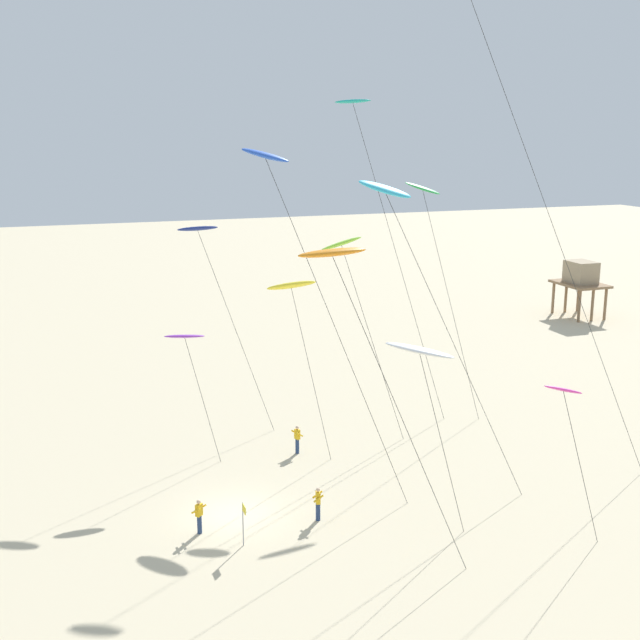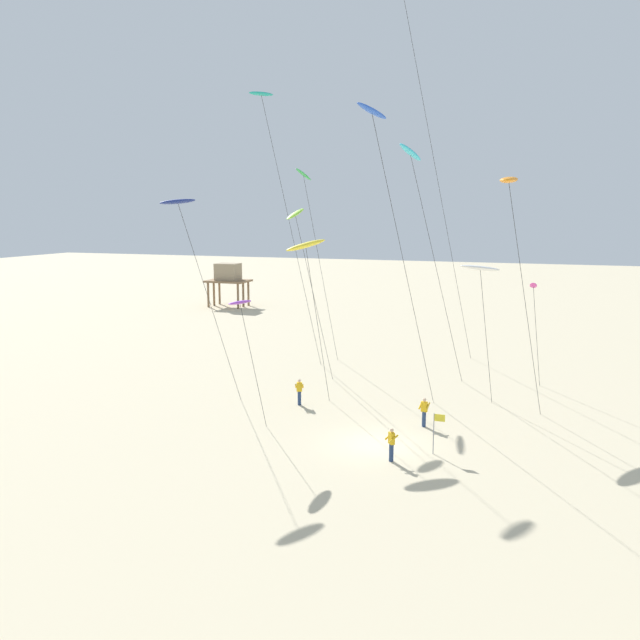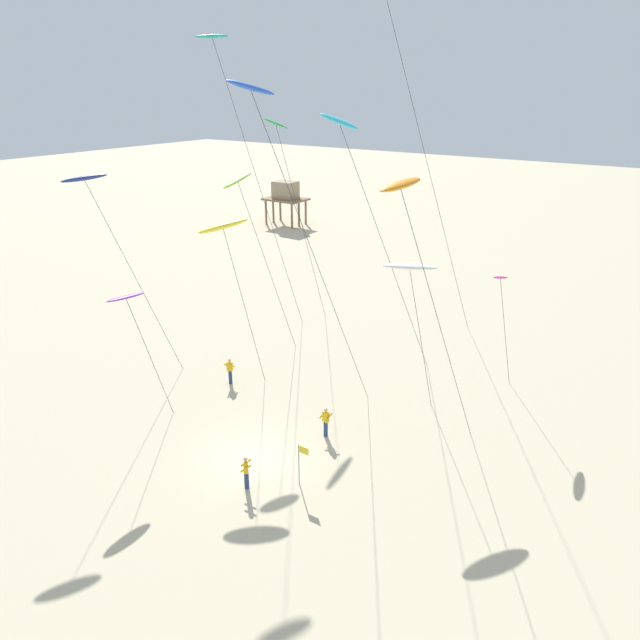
# 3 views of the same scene
# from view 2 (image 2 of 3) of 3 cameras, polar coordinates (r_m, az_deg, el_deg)

# --- Properties ---
(ground_plane) EXTENTS (260.00, 260.00, 0.00)m
(ground_plane) POSITION_cam_2_polar(r_m,az_deg,el_deg) (33.83, 4.99, -11.06)
(ground_plane) COLOR beige
(kite_cyan) EXTENTS (3.52, 8.10, 16.09)m
(kite_cyan) POSITION_cam_2_polar(r_m,az_deg,el_deg) (39.37, 8.16, 14.46)
(kite_cyan) COLOR #33BFE0
(kite_cyan) RESTS_ON ground
(kite_magenta) EXTENTS (1.10, 2.85, 7.58)m
(kite_magenta) POSITION_cam_2_polar(r_m,az_deg,el_deg) (44.10, 18.60, 2.80)
(kite_magenta) COLOR #D8339E
(kite_magenta) RESTS_ON ground
(kite_yellow) EXTENTS (2.28, 3.39, 10.54)m
(kite_yellow) POSITION_cam_2_polar(r_m,az_deg,el_deg) (37.87, -1.27, 6.66)
(kite_yellow) COLOR yellow
(kite_yellow) RESTS_ON ground
(kite_orange) EXTENTS (2.76, 6.74, 13.78)m
(kite_orange) POSITION_cam_2_polar(r_m,az_deg,el_deg) (33.69, 16.60, 11.80)
(kite_orange) COLOR orange
(kite_orange) RESTS_ON ground
(kite_blue) EXTENTS (3.44, 7.51, 17.50)m
(kite_blue) POSITION_cam_2_polar(r_m,az_deg,el_deg) (34.37, 4.78, 17.72)
(kite_blue) COLOR blue
(kite_blue) RESTS_ON ground
(kite_white) EXTENTS (2.68, 3.62, 9.06)m
(kite_white) POSITION_cam_2_polar(r_m,az_deg,el_deg) (38.58, 14.19, 4.49)
(kite_white) COLOR white
(kite_white) RESTS_ON ground
(kite_teal) EXTENTS (3.06, 6.74, 20.04)m
(kite_teal) POSITION_cam_2_polar(r_m,az_deg,el_deg) (45.64, -5.14, 18.93)
(kite_teal) COLOR teal
(kite_teal) RESTS_ON ground
(kite_purple) EXTENTS (1.07, 2.78, 7.47)m
(kite_purple) POSITION_cam_2_polar(r_m,az_deg,el_deg) (33.66, -7.16, 1.46)
(kite_purple) COLOR purple
(kite_purple) RESTS_ON ground
(kite_green) EXTENTS (1.98, 4.94, 15.26)m
(kite_green) POSITION_cam_2_polar(r_m,az_deg,el_deg) (48.19, -1.43, 12.59)
(kite_green) COLOR green
(kite_green) RESTS_ON ground
(kite_navy) EXTENTS (2.43, 5.28, 12.81)m
(kite_navy) POSITION_cam_2_polar(r_m,az_deg,el_deg) (37.15, -12.55, 10.10)
(kite_navy) COLOR navy
(kite_navy) RESTS_ON ground
(kite_lime) EXTENTS (1.88, 4.81, 12.37)m
(kite_lime) POSITION_cam_2_polar(r_m,az_deg,el_deg) (42.02, -2.19, 9.33)
(kite_lime) COLOR #8CD833
(kite_lime) RESTS_ON ground
(kite_flyer_nearest) EXTENTS (0.66, 0.64, 1.67)m
(kite_flyer_nearest) POSITION_cam_2_polar(r_m,az_deg,el_deg) (40.04, -1.86, -6.40)
(kite_flyer_nearest) COLOR navy
(kite_flyer_nearest) RESTS_ON ground
(kite_flyer_middle) EXTENTS (0.73, 0.73, 1.67)m
(kite_flyer_middle) POSITION_cam_2_polar(r_m,az_deg,el_deg) (31.46, 6.42, -10.96)
(kite_flyer_middle) COLOR navy
(kite_flyer_middle) RESTS_ON ground
(kite_flyer_furthest) EXTENTS (0.62, 0.60, 1.67)m
(kite_flyer_furthest) POSITION_cam_2_polar(r_m,az_deg,el_deg) (36.55, 9.32, -8.09)
(kite_flyer_furthest) COLOR navy
(kite_flyer_furthest) RESTS_ON ground
(stilt_house) EXTENTS (5.26, 3.80, 5.58)m
(stilt_house) POSITION_cam_2_polar(r_m,az_deg,el_deg) (82.68, -8.24, 3.97)
(stilt_house) COLOR #846647
(stilt_house) RESTS_ON ground
(marker_flag) EXTENTS (0.56, 0.05, 2.10)m
(marker_flag) POSITION_cam_2_polar(r_m,az_deg,el_deg) (32.46, 10.42, -9.29)
(marker_flag) COLOR gray
(marker_flag) RESTS_ON ground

